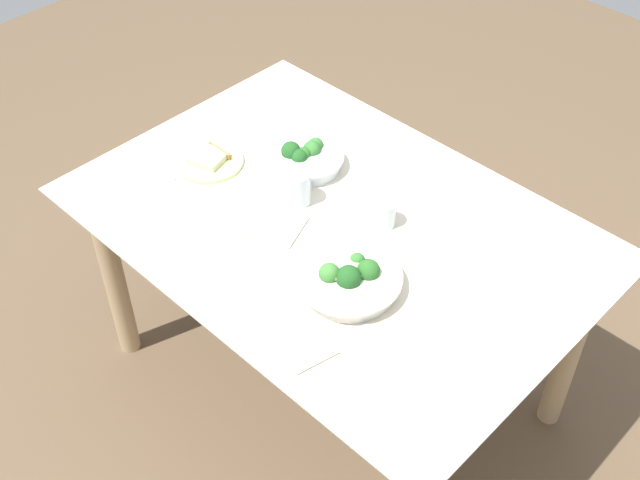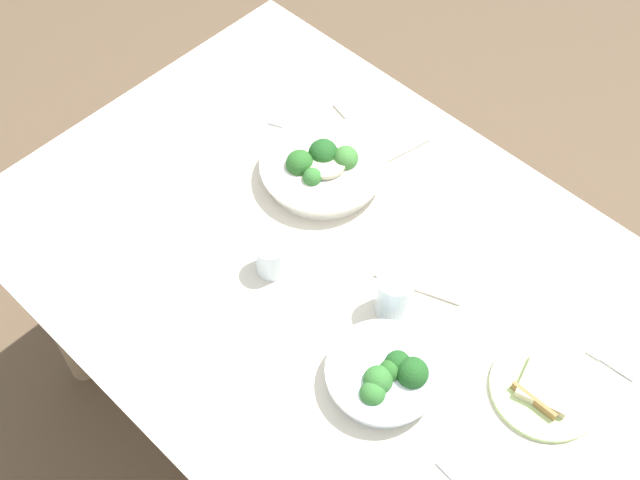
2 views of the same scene
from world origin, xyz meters
name	(u,v)px [view 2 (image 2 of 2)]	position (x,y,z in m)	size (l,w,h in m)	color
ground_plane	(335,418)	(0.00, 0.00, 0.00)	(6.00, 6.00, 0.00)	brown
dining_table	(339,298)	(0.00, 0.00, 0.62)	(1.44, 0.99, 0.72)	beige
broccoli_bowl_far	(323,167)	(-0.20, 0.16, 0.75)	(0.28, 0.28, 0.09)	silver
broccoli_bowl_near	(386,376)	(0.23, -0.12, 0.75)	(0.21, 0.21, 0.08)	white
bread_side_plate	(546,388)	(0.45, 0.07, 0.73)	(0.21, 0.21, 0.03)	#B7D684
water_glass_center	(394,294)	(0.13, 0.01, 0.77)	(0.07, 0.07, 0.10)	silver
water_glass_side	(272,257)	(-0.10, -0.09, 0.76)	(0.07, 0.07, 0.08)	silver
fork_by_far_bowl	(290,128)	(-0.35, 0.21, 0.72)	(0.09, 0.05, 0.00)	#B7B7BC
fork_by_near_bowl	(608,363)	(0.51, 0.20, 0.72)	(0.10, 0.02, 0.00)	#B7B7BC
napkin_folded_upper	(427,265)	(0.12, 0.13, 0.72)	(0.18, 0.14, 0.01)	#B1A997
napkin_folded_lower	(380,123)	(-0.21, 0.36, 0.72)	(0.21, 0.12, 0.01)	#B1A997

